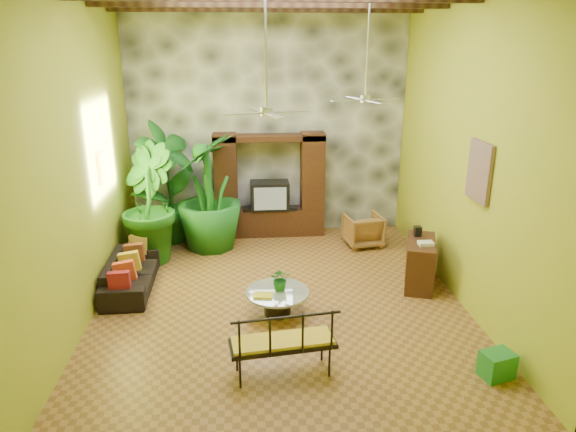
{
  "coord_description": "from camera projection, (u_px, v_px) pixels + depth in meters",
  "views": [
    {
      "loc": [
        -0.53,
        -7.78,
        4.12
      ],
      "look_at": [
        0.16,
        0.2,
        1.41
      ],
      "focal_mm": 32.0,
      "sensor_mm": 36.0,
      "label": 1
    }
  ],
  "objects": [
    {
      "name": "ground",
      "position": [
        280.0,
        299.0,
        8.71
      ],
      "size": [
        7.0,
        7.0,
        0.0
      ],
      "primitive_type": "plane",
      "color": "brown",
      "rests_on": "ground"
    },
    {
      "name": "back_wall",
      "position": [
        268.0,
        121.0,
        11.21
      ],
      "size": [
        6.0,
        0.02,
        5.0
      ],
      "primitive_type": "cube",
      "color": "#99A926",
      "rests_on": "ground"
    },
    {
      "name": "left_wall",
      "position": [
        79.0,
        157.0,
        7.67
      ],
      "size": [
        0.02,
        7.0,
        5.0
      ],
      "primitive_type": "cube",
      "color": "#99A926",
      "rests_on": "ground"
    },
    {
      "name": "right_wall",
      "position": [
        467.0,
        150.0,
        8.15
      ],
      "size": [
        0.02,
        7.0,
        5.0
      ],
      "primitive_type": "cube",
      "color": "#99A926",
      "rests_on": "ground"
    },
    {
      "name": "stone_accent_wall",
      "position": [
        268.0,
        122.0,
        11.16
      ],
      "size": [
        5.98,
        0.1,
        4.98
      ],
      "primitive_type": "cube",
      "color": "#36393E",
      "rests_on": "ground"
    },
    {
      "name": "entertainment_center",
      "position": [
        270.0,
        193.0,
        11.36
      ],
      "size": [
        2.4,
        0.55,
        2.3
      ],
      "color": "#33140E",
      "rests_on": "ground"
    },
    {
      "name": "ceiling_fan_front",
      "position": [
        266.0,
        97.0,
        7.23
      ],
      "size": [
        1.28,
        1.28,
        1.86
      ],
      "color": "silver",
      "rests_on": "ceiling"
    },
    {
      "name": "ceiling_fan_back",
      "position": [
        366.0,
        87.0,
        8.88
      ],
      "size": [
        1.28,
        1.28,
        1.86
      ],
      "color": "silver",
      "rests_on": "ceiling"
    },
    {
      "name": "wall_art_mask",
      "position": [
        102.0,
        168.0,
        8.74
      ],
      "size": [
        0.06,
        0.32,
        0.55
      ],
      "primitive_type": "cube",
      "color": "yellow",
      "rests_on": "left_wall"
    },
    {
      "name": "wall_art_painting",
      "position": [
        480.0,
        172.0,
        7.65
      ],
      "size": [
        0.06,
        0.7,
        0.9
      ],
      "primitive_type": "cube",
      "color": "navy",
      "rests_on": "right_wall"
    },
    {
      "name": "sofa",
      "position": [
        131.0,
        273.0,
        9.02
      ],
      "size": [
        0.78,
        1.93,
        0.56
      ],
      "primitive_type": "imported",
      "rotation": [
        0.0,
        0.0,
        1.59
      ],
      "color": "black",
      "rests_on": "ground"
    },
    {
      "name": "wicker_armchair",
      "position": [
        363.0,
        230.0,
        10.92
      ],
      "size": [
        0.83,
        0.85,
        0.68
      ],
      "primitive_type": "imported",
      "rotation": [
        0.0,
        0.0,
        3.28
      ],
      "color": "olive",
      "rests_on": "ground"
    },
    {
      "name": "tall_plant_a",
      "position": [
        169.0,
        184.0,
        10.76
      ],
      "size": [
        1.57,
        1.67,
        2.63
      ],
      "primitive_type": "imported",
      "rotation": [
        0.0,
        0.0,
        0.94
      ],
      "color": "#19601E",
      "rests_on": "ground"
    },
    {
      "name": "tall_plant_b",
      "position": [
        147.0,
        204.0,
        9.97
      ],
      "size": [
        1.45,
        1.58,
        2.32
      ],
      "primitive_type": "imported",
      "rotation": [
        0.0,
        0.0,
        1.98
      ],
      "color": "#1F691B",
      "rests_on": "ground"
    },
    {
      "name": "tall_plant_c",
      "position": [
        209.0,
        193.0,
        10.52
      ],
      "size": [
        1.63,
        1.63,
        2.41
      ],
      "primitive_type": "imported",
      "rotation": [
        0.0,
        0.0,
        4.48
      ],
      "color": "#1A641E",
      "rests_on": "ground"
    },
    {
      "name": "coffee_table",
      "position": [
        277.0,
        299.0,
        8.14
      ],
      "size": [
        1.01,
        1.01,
        0.4
      ],
      "rotation": [
        0.0,
        0.0,
        -0.08
      ],
      "color": "black",
      "rests_on": "ground"
    },
    {
      "name": "centerpiece_plant",
      "position": [
        281.0,
        279.0,
        8.1
      ],
      "size": [
        0.34,
        0.3,
        0.37
      ],
      "primitive_type": "imported",
      "rotation": [
        0.0,
        0.0,
        -0.03
      ],
      "color": "#19621E",
      "rests_on": "coffee_table"
    },
    {
      "name": "yellow_tray",
      "position": [
        263.0,
        295.0,
        7.94
      ],
      "size": [
        0.32,
        0.24,
        0.03
      ],
      "primitive_type": "cube",
      "rotation": [
        0.0,
        0.0,
        -0.13
      ],
      "color": "gold",
      "rests_on": "coffee_table"
    },
    {
      "name": "iron_bench",
      "position": [
        283.0,
        340.0,
        6.49
      ],
      "size": [
        1.41,
        0.66,
        0.57
      ],
      "rotation": [
        0.0,
        0.0,
        0.12
      ],
      "color": "black",
      "rests_on": "ground"
    },
    {
      "name": "side_console",
      "position": [
        420.0,
        263.0,
        9.08
      ],
      "size": [
        0.78,
        1.15,
        0.84
      ],
      "primitive_type": "cube",
      "rotation": [
        0.0,
        0.0,
        -0.32
      ],
      "color": "#372211",
      "rests_on": "ground"
    },
    {
      "name": "green_bin",
      "position": [
        497.0,
        365.0,
        6.62
      ],
      "size": [
        0.47,
        0.4,
        0.35
      ],
      "primitive_type": "cube",
      "rotation": [
        0.0,
        0.0,
        0.27
      ],
      "color": "#217C28",
      "rests_on": "ground"
    }
  ]
}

